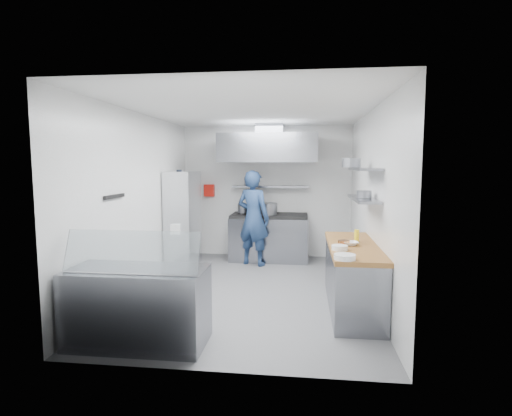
# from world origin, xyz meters

# --- Properties ---
(floor) EXTENTS (5.00, 5.00, 0.00)m
(floor) POSITION_xyz_m (0.00, 0.00, 0.00)
(floor) COLOR #4E4E50
(floor) RESTS_ON ground
(ceiling) EXTENTS (5.00, 5.00, 0.00)m
(ceiling) POSITION_xyz_m (0.00, 0.00, 2.80)
(ceiling) COLOR silver
(ceiling) RESTS_ON wall_back
(wall_back) EXTENTS (3.60, 2.80, 0.02)m
(wall_back) POSITION_xyz_m (0.00, 2.50, 1.40)
(wall_back) COLOR white
(wall_back) RESTS_ON floor
(wall_front) EXTENTS (3.60, 2.80, 0.02)m
(wall_front) POSITION_xyz_m (0.00, -2.50, 1.40)
(wall_front) COLOR white
(wall_front) RESTS_ON floor
(wall_left) EXTENTS (2.80, 5.00, 0.02)m
(wall_left) POSITION_xyz_m (-1.80, 0.00, 1.40)
(wall_left) COLOR white
(wall_left) RESTS_ON floor
(wall_right) EXTENTS (2.80, 5.00, 0.02)m
(wall_right) POSITION_xyz_m (1.80, 0.00, 1.40)
(wall_right) COLOR white
(wall_right) RESTS_ON floor
(gas_range) EXTENTS (1.60, 0.80, 0.90)m
(gas_range) POSITION_xyz_m (0.10, 2.10, 0.45)
(gas_range) COLOR gray
(gas_range) RESTS_ON floor
(cooktop) EXTENTS (1.57, 0.78, 0.06)m
(cooktop) POSITION_xyz_m (0.10, 2.10, 0.93)
(cooktop) COLOR black
(cooktop) RESTS_ON gas_range
(stock_pot_left) EXTENTS (0.25, 0.25, 0.20)m
(stock_pot_left) POSITION_xyz_m (-0.46, 2.27, 1.06)
(stock_pot_left) COLOR slate
(stock_pot_left) RESTS_ON cooktop
(stock_pot_mid) EXTENTS (0.37, 0.37, 0.24)m
(stock_pot_mid) POSITION_xyz_m (0.08, 2.01, 1.08)
(stock_pot_mid) COLOR slate
(stock_pot_mid) RESTS_ON cooktop
(over_range_shelf) EXTENTS (1.60, 0.30, 0.04)m
(over_range_shelf) POSITION_xyz_m (0.10, 2.34, 1.52)
(over_range_shelf) COLOR gray
(over_range_shelf) RESTS_ON wall_back
(shelf_pot_a) EXTENTS (0.29, 0.29, 0.18)m
(shelf_pot_a) POSITION_xyz_m (-0.35, 2.56, 1.63)
(shelf_pot_a) COLOR slate
(shelf_pot_a) RESTS_ON over_range_shelf
(extractor_hood) EXTENTS (1.90, 1.15, 0.55)m
(extractor_hood) POSITION_xyz_m (0.10, 1.93, 2.30)
(extractor_hood) COLOR gray
(extractor_hood) RESTS_ON wall_back
(hood_duct) EXTENTS (0.55, 0.55, 0.24)m
(hood_duct) POSITION_xyz_m (0.10, 2.15, 2.68)
(hood_duct) COLOR slate
(hood_duct) RESTS_ON extractor_hood
(red_firebox) EXTENTS (0.22, 0.10, 0.26)m
(red_firebox) POSITION_xyz_m (-1.25, 2.44, 1.42)
(red_firebox) COLOR red
(red_firebox) RESTS_ON wall_back
(chef) EXTENTS (0.81, 0.69, 1.87)m
(chef) POSITION_xyz_m (-0.18, 1.64, 0.94)
(chef) COLOR navy
(chef) RESTS_ON floor
(wire_rack) EXTENTS (0.50, 0.90, 1.85)m
(wire_rack) POSITION_xyz_m (-1.53, 1.41, 0.93)
(wire_rack) COLOR silver
(wire_rack) RESTS_ON floor
(rack_bin_a) EXTENTS (0.17, 0.21, 0.19)m
(rack_bin_a) POSITION_xyz_m (-1.53, 0.99, 0.80)
(rack_bin_a) COLOR white
(rack_bin_a) RESTS_ON wire_rack
(rack_bin_b) EXTENTS (0.14, 0.18, 0.16)m
(rack_bin_b) POSITION_xyz_m (-1.53, 1.39, 1.30)
(rack_bin_b) COLOR yellow
(rack_bin_b) RESTS_ON wire_rack
(rack_jar) EXTENTS (0.10, 0.10, 0.18)m
(rack_jar) POSITION_xyz_m (-1.48, 1.07, 1.80)
(rack_jar) COLOR black
(rack_jar) RESTS_ON wire_rack
(knife_strip) EXTENTS (0.04, 0.55, 0.05)m
(knife_strip) POSITION_xyz_m (-1.78, -0.90, 1.55)
(knife_strip) COLOR black
(knife_strip) RESTS_ON wall_left
(prep_counter_base) EXTENTS (0.62, 2.00, 0.84)m
(prep_counter_base) POSITION_xyz_m (1.48, -0.60, 0.42)
(prep_counter_base) COLOR gray
(prep_counter_base) RESTS_ON floor
(prep_counter_top) EXTENTS (0.65, 2.04, 0.06)m
(prep_counter_top) POSITION_xyz_m (1.48, -0.60, 0.87)
(prep_counter_top) COLOR brown
(prep_counter_top) RESTS_ON prep_counter_base
(plate_stack_a) EXTENTS (0.25, 0.25, 0.06)m
(plate_stack_a) POSITION_xyz_m (1.28, -1.49, 0.93)
(plate_stack_a) COLOR white
(plate_stack_a) RESTS_ON prep_counter_top
(plate_stack_b) EXTENTS (0.20, 0.20, 0.06)m
(plate_stack_b) POSITION_xyz_m (1.26, -0.98, 0.93)
(plate_stack_b) COLOR white
(plate_stack_b) RESTS_ON prep_counter_top
(copper_pan) EXTENTS (0.16, 0.16, 0.06)m
(copper_pan) POSITION_xyz_m (1.35, -0.63, 0.93)
(copper_pan) COLOR #BB6C34
(copper_pan) RESTS_ON prep_counter_top
(squeeze_bottle) EXTENTS (0.07, 0.07, 0.18)m
(squeeze_bottle) POSITION_xyz_m (1.54, -0.44, 0.99)
(squeeze_bottle) COLOR yellow
(squeeze_bottle) RESTS_ON prep_counter_top
(mixing_bowl) EXTENTS (0.24, 0.24, 0.05)m
(mixing_bowl) POSITION_xyz_m (1.44, -0.66, 0.93)
(mixing_bowl) COLOR white
(mixing_bowl) RESTS_ON prep_counter_top
(wall_shelf_lower) EXTENTS (0.30, 1.30, 0.04)m
(wall_shelf_lower) POSITION_xyz_m (1.64, -0.30, 1.50)
(wall_shelf_lower) COLOR gray
(wall_shelf_lower) RESTS_ON wall_right
(wall_shelf_upper) EXTENTS (0.30, 1.30, 0.04)m
(wall_shelf_upper) POSITION_xyz_m (1.64, -0.30, 1.92)
(wall_shelf_upper) COLOR gray
(wall_shelf_upper) RESTS_ON wall_right
(shelf_pot_c) EXTENTS (0.20, 0.20, 0.10)m
(shelf_pot_c) POSITION_xyz_m (1.64, -0.37, 1.57)
(shelf_pot_c) COLOR slate
(shelf_pot_c) RESTS_ON wall_shelf_lower
(shelf_pot_d) EXTENTS (0.28, 0.28, 0.14)m
(shelf_pot_d) POSITION_xyz_m (1.51, 0.15, 2.01)
(shelf_pot_d) COLOR slate
(shelf_pot_d) RESTS_ON wall_shelf_upper
(display_case) EXTENTS (1.50, 0.70, 0.85)m
(display_case) POSITION_xyz_m (-1.00, -2.00, 0.42)
(display_case) COLOR gray
(display_case) RESTS_ON floor
(display_glass) EXTENTS (1.47, 0.19, 0.42)m
(display_glass) POSITION_xyz_m (-1.00, -2.12, 1.07)
(display_glass) COLOR silver
(display_glass) RESTS_ON display_case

